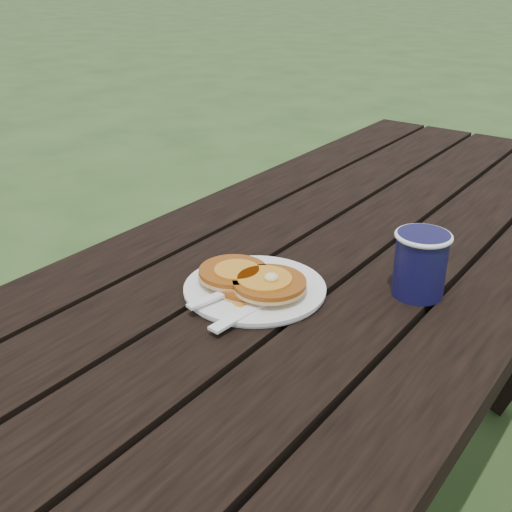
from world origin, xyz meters
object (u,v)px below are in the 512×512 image
Objects in this scene: picnic_table at (342,393)px; plate at (255,289)px; coffee_cup at (421,261)px; pancake_stack at (252,280)px.

plate reaches higher than picnic_table.
coffee_cup is (0.22, 0.15, 0.06)m from plate.
pancake_stack is 0.27m from coffee_cup.
plate is at bearing -93.78° from picnic_table.
coffee_cup reaches higher than picnic_table.
pancake_stack is at bearing -99.49° from plate.
picnic_table is 16.88× the size of coffee_cup.
coffee_cup is at bearing 35.93° from pancake_stack.
picnic_table is at bearing 86.22° from plate.
plate is 2.11× the size of coffee_cup.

